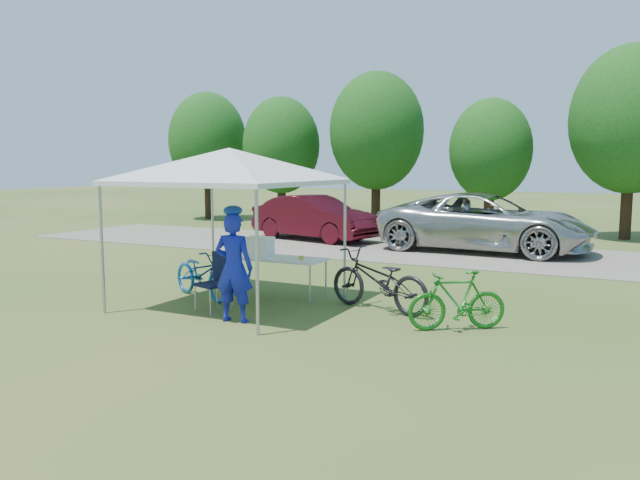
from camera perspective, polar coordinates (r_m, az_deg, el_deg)
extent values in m
plane|color=#2D5119|center=(11.14, -8.06, -5.82)|extent=(100.00, 100.00, 0.00)
cube|color=gray|center=(18.18, 6.50, -0.84)|extent=(24.00, 5.00, 0.02)
cylinder|color=#A5A5AA|center=(10.80, -19.30, -0.89)|extent=(0.05, 0.05, 2.10)
cylinder|color=#A5A5AA|center=(8.90, -5.77, -2.12)|extent=(0.05, 0.05, 2.10)
cylinder|color=#A5A5AA|center=(13.04, -9.78, 0.67)|extent=(0.05, 0.05, 2.10)
cylinder|color=#A5A5AA|center=(11.52, 2.29, -0.04)|extent=(0.05, 0.05, 2.10)
cube|color=silver|center=(10.88, -8.26, 5.24)|extent=(3.15, 3.15, 0.08)
pyramid|color=silver|center=(10.88, -8.31, 8.35)|extent=(4.53, 4.53, 0.55)
cylinder|color=#382314|center=(28.71, -10.14, 3.79)|extent=(0.36, 0.36, 1.89)
ellipsoid|color=#144711|center=(28.69, -10.25, 8.92)|extent=(3.46, 3.46, 4.32)
cylinder|color=#382314|center=(26.24, -3.53, 3.46)|extent=(0.36, 0.36, 1.75)
ellipsoid|color=#144711|center=(26.21, -3.57, 8.65)|extent=(3.20, 3.20, 4.00)
cylinder|color=#382314|center=(25.02, 5.12, 3.59)|extent=(0.36, 0.36, 2.03)
ellipsoid|color=#144711|center=(25.01, 5.19, 9.91)|extent=(3.71, 3.71, 4.64)
cylinder|color=#382314|center=(23.54, 15.17, 2.67)|extent=(0.36, 0.36, 1.61)
ellipsoid|color=#144711|center=(23.49, 15.34, 7.99)|extent=(2.94, 2.94, 3.68)
cylinder|color=#382314|center=(22.74, 26.20, 2.68)|extent=(0.36, 0.36, 2.10)
ellipsoid|color=#144711|center=(22.75, 26.59, 9.85)|extent=(3.84, 3.84, 4.80)
cube|color=white|center=(11.59, -3.88, -1.69)|extent=(1.78, 0.74, 0.04)
cylinder|color=#A5A5AA|center=(11.84, -8.16, -3.36)|extent=(0.04, 0.04, 0.69)
cylinder|color=#A5A5AA|center=(10.98, -0.93, -4.10)|extent=(0.04, 0.04, 0.69)
cylinder|color=#A5A5AA|center=(12.36, -6.48, -2.91)|extent=(0.04, 0.04, 0.69)
cylinder|color=#A5A5AA|center=(11.53, 0.54, -3.57)|extent=(0.04, 0.04, 0.69)
cube|color=black|center=(10.56, -9.72, -4.02)|extent=(0.62, 0.62, 0.04)
cube|color=black|center=(10.70, -8.98, -2.43)|extent=(0.48, 0.20, 0.49)
cylinder|color=#A5A5AA|center=(10.56, -11.36, -5.38)|extent=(0.02, 0.02, 0.44)
cylinder|color=#A5A5AA|center=(10.30, -9.44, -5.65)|extent=(0.02, 0.02, 0.44)
cylinder|color=#A5A5AA|center=(10.90, -9.94, -4.97)|extent=(0.02, 0.02, 0.44)
cylinder|color=#A5A5AA|center=(10.65, -8.04, -5.21)|extent=(0.02, 0.02, 0.44)
cube|color=white|center=(11.77, -5.56, -0.70)|extent=(0.48, 0.32, 0.32)
cube|color=white|center=(11.75, -5.57, 0.18)|extent=(0.50, 0.34, 0.04)
cylinder|color=gold|center=(11.29, -1.76, -1.64)|extent=(0.09, 0.09, 0.07)
imported|color=#131DA2|center=(9.76, -7.89, -2.53)|extent=(0.68, 0.51, 1.71)
imported|color=#12509F|center=(11.67, -10.78, -3.01)|extent=(1.85, 1.22, 0.92)
imported|color=#17681A|center=(9.47, 12.42, -5.42)|extent=(1.46, 1.17, 0.89)
imported|color=black|center=(10.50, 5.32, -3.66)|extent=(2.10, 1.21, 1.04)
imported|color=#B4B3AF|center=(18.13, 14.86, 1.59)|extent=(5.98, 2.93, 1.64)
imported|color=#440B16|center=(20.22, -0.51, 2.06)|extent=(4.59, 2.48, 1.44)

